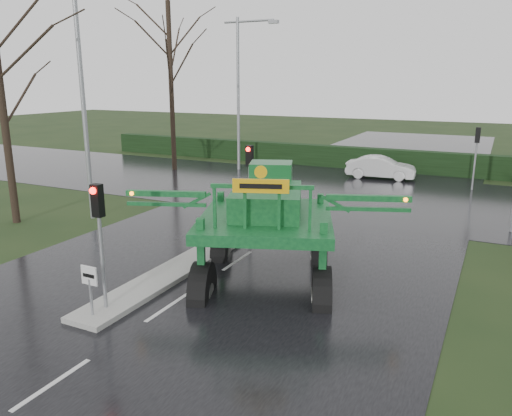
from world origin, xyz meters
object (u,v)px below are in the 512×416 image
at_px(traffic_signal_far, 477,144).
at_px(street_light_left_far, 242,81).
at_px(street_light_left_near, 87,82).
at_px(keep_left_sign, 90,283).
at_px(white_sedan, 380,179).
at_px(traffic_signal_near, 99,220).
at_px(traffic_signal_mid, 249,168).
at_px(crop_sprayer, 202,217).

relative_size(traffic_signal_far, street_light_left_far, 0.35).
bearing_deg(street_light_left_near, keep_left_sign, -47.41).
distance_m(street_light_left_far, white_sedan, 11.08).
bearing_deg(traffic_signal_far, traffic_signal_near, 69.64).
height_order(keep_left_sign, street_light_left_near, street_light_left_near).
relative_size(traffic_signal_near, street_light_left_far, 0.35).
distance_m(traffic_signal_near, traffic_signal_mid, 8.50).
height_order(traffic_signal_mid, crop_sprayer, crop_sprayer).
height_order(traffic_signal_near, crop_sprayer, crop_sprayer).
distance_m(keep_left_sign, traffic_signal_mid, 9.12).
xyz_separation_m(street_light_left_near, white_sedan, (9.27, 15.04, -5.99)).
bearing_deg(keep_left_sign, crop_sprayer, 60.89).
relative_size(street_light_left_far, white_sedan, 2.36).
xyz_separation_m(street_light_left_near, street_light_left_far, (0.00, 14.00, 0.00)).
height_order(keep_left_sign, crop_sprayer, crop_sprayer).
relative_size(crop_sprayer, white_sedan, 1.92).
relative_size(traffic_signal_far, street_light_left_near, 0.35).
xyz_separation_m(traffic_signal_mid, street_light_left_far, (-6.89, 12.51, 3.40)).
distance_m(traffic_signal_mid, traffic_signal_far, 14.75).
relative_size(street_light_left_far, crop_sprayer, 1.23).
height_order(street_light_left_near, street_light_left_far, same).
bearing_deg(white_sedan, crop_sprayer, 173.21).
xyz_separation_m(keep_left_sign, white_sedan, (2.37, 22.55, -1.06)).
distance_m(traffic_signal_far, street_light_left_far, 15.08).
bearing_deg(keep_left_sign, white_sedan, 83.99).
bearing_deg(street_light_left_far, traffic_signal_far, 0.03).
bearing_deg(street_light_left_far, traffic_signal_near, -71.83).
bearing_deg(traffic_signal_near, traffic_signal_mid, 90.00).
relative_size(traffic_signal_mid, crop_sprayer, 0.43).
relative_size(traffic_signal_near, traffic_signal_mid, 1.00).
distance_m(keep_left_sign, white_sedan, 22.69).
bearing_deg(white_sedan, traffic_signal_mid, 165.55).
relative_size(traffic_signal_mid, traffic_signal_far, 1.00).
relative_size(traffic_signal_far, crop_sprayer, 0.43).
relative_size(street_light_left_near, crop_sprayer, 1.23).
xyz_separation_m(keep_left_sign, traffic_signal_near, (0.00, 0.49, 1.53)).
bearing_deg(white_sedan, keep_left_sign, 169.47).
distance_m(traffic_signal_mid, street_light_left_far, 14.68).
bearing_deg(traffic_signal_mid, white_sedan, 80.07).
bearing_deg(street_light_left_near, street_light_left_far, 90.00).
distance_m(traffic_signal_near, street_light_left_far, 22.37).
bearing_deg(keep_left_sign, traffic_signal_near, 90.00).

